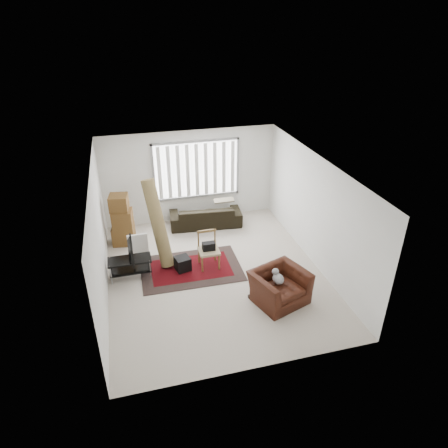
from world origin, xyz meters
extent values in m
plane|color=beige|center=(0.00, 0.00, 0.00)|extent=(6.00, 6.00, 0.00)
cube|color=white|center=(0.00, 0.00, 2.70)|extent=(5.00, 6.00, 0.02)
cube|color=white|center=(0.00, 3.00, 1.35)|extent=(5.00, 0.02, 2.70)
cube|color=white|center=(0.00, -3.00, 1.35)|extent=(5.00, 0.02, 2.70)
cube|color=white|center=(-2.50, 0.00, 1.35)|extent=(0.02, 6.00, 2.70)
cube|color=white|center=(2.50, 0.00, 1.35)|extent=(0.02, 6.00, 2.70)
cube|color=white|center=(0.20, 2.98, 1.55)|extent=(2.40, 0.01, 1.60)
cube|color=gray|center=(0.20, 2.96, 1.55)|extent=(2.52, 0.06, 1.72)
cube|color=white|center=(0.20, 2.92, 1.55)|extent=(2.40, 0.02, 1.55)
cube|color=black|center=(-0.52, 0.33, 0.01)|extent=(2.45, 1.65, 0.02)
cube|color=#49060B|center=(-0.52, 0.33, 0.02)|extent=(1.93, 1.14, 0.00)
cube|color=black|center=(-1.95, 0.36, 0.48)|extent=(0.99, 0.45, 0.04)
cube|color=black|center=(-1.95, 0.36, 0.20)|extent=(0.95, 0.42, 0.03)
cylinder|color=#B2B2B7|center=(-2.40, 0.18, 0.25)|extent=(0.03, 0.03, 0.50)
cylinder|color=#B2B2B7|center=(-1.50, 0.18, 0.25)|extent=(0.03, 0.03, 0.50)
cylinder|color=#B2B2B7|center=(-2.40, 0.55, 0.25)|extent=(0.03, 0.03, 0.50)
cylinder|color=#B2B2B7|center=(-1.50, 0.55, 0.25)|extent=(0.03, 0.03, 0.50)
imported|color=black|center=(-1.95, 0.36, 0.73)|extent=(0.10, 0.81, 0.46)
cube|color=black|center=(-0.72, 0.33, 0.19)|extent=(0.40, 0.40, 0.34)
cube|color=brown|center=(-2.03, 2.02, 0.26)|extent=(0.65, 0.61, 0.52)
cube|color=brown|center=(-2.01, 1.99, 0.75)|extent=(0.59, 0.55, 0.47)
cube|color=brown|center=(-2.05, 2.04, 1.20)|extent=(0.54, 0.54, 0.42)
cube|color=silver|center=(-1.71, 1.19, 0.32)|extent=(0.51, 0.16, 0.65)
cylinder|color=brown|center=(-1.19, 0.84, 1.08)|extent=(0.69, 1.01, 2.16)
imported|color=black|center=(0.32, 2.45, 0.40)|extent=(2.14, 1.09, 0.79)
cube|color=#938360|center=(-0.07, 0.31, 0.46)|extent=(0.50, 0.50, 0.05)
cylinder|color=brown|center=(-0.28, 0.11, 0.23)|extent=(0.04, 0.04, 0.46)
cylinder|color=brown|center=(0.14, 0.10, 0.23)|extent=(0.04, 0.04, 0.46)
cylinder|color=brown|center=(-0.27, 0.52, 0.23)|extent=(0.04, 0.04, 0.46)
cylinder|color=brown|center=(0.14, 0.52, 0.23)|extent=(0.04, 0.04, 0.46)
cube|color=brown|center=(-0.07, 0.53, 0.89)|extent=(0.47, 0.04, 0.06)
cube|color=brown|center=(-0.27, 0.53, 0.69)|extent=(0.04, 0.04, 0.46)
cube|color=brown|center=(0.14, 0.53, 0.69)|extent=(0.04, 0.04, 0.46)
cube|color=black|center=(-0.07, 0.31, 0.58)|extent=(0.31, 0.18, 0.20)
imported|color=#39150B|center=(1.11, -1.34, 0.41)|extent=(1.37, 1.28, 0.83)
ellipsoid|color=#59595B|center=(1.11, -1.34, 0.54)|extent=(0.31, 0.35, 0.20)
sphere|color=#59595B|center=(1.06, -1.19, 0.66)|extent=(0.15, 0.15, 0.15)
camera|label=1|loc=(-1.81, -7.70, 5.62)|focal=32.00mm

